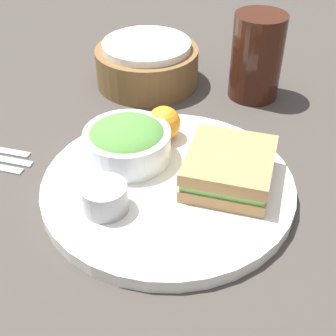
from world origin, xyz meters
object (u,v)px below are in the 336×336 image
drink_glass (257,57)px  dressing_cup (105,198)px  bread_basket (147,64)px  sandwich (229,168)px  salad_bowl (127,141)px  plate (168,186)px

drink_glass → dressing_cup: bearing=-129.2°
bread_basket → dressing_cup: bearing=-99.6°
drink_glass → sandwich: bearing=-108.6°
salad_bowl → drink_glass: drink_glass is taller
salad_bowl → dressing_cup: (-0.03, -0.10, -0.01)m
dressing_cup → drink_glass: drink_glass is taller
plate → dressing_cup: bearing=-148.3°
plate → bread_basket: bearing=93.5°
plate → drink_glass: 0.29m
dressing_cup → drink_glass: (0.23, 0.29, 0.03)m
salad_bowl → dressing_cup: 0.10m
plate → sandwich: bearing=-4.5°
salad_bowl → bread_basket: (0.03, 0.24, -0.01)m
sandwich → plate: bearing=175.5°
sandwich → salad_bowl: salad_bowl is taller
salad_bowl → drink_glass: (0.21, 0.19, 0.03)m
plate → sandwich: (0.08, -0.01, 0.03)m
drink_glass → bread_basket: size_ratio=0.79×
plate → bread_basket: bread_basket is taller
dressing_cup → bread_basket: bearing=80.4°
dressing_cup → plate: bearing=31.7°
sandwich → bread_basket: bread_basket is taller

